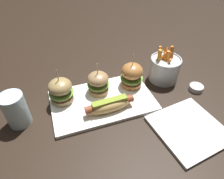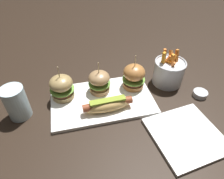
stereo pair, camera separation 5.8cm
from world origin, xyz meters
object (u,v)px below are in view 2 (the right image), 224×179
slider_left (62,87)px  fries_bucket (169,72)px  slider_right (134,76)px  hot_dog (108,105)px  sauce_ramekin (200,94)px  platter_main (102,100)px  slider_center (100,81)px  water_glass (16,103)px  side_plate (186,135)px

slider_left → fries_bucket: size_ratio=0.90×
slider_right → fries_bucket: 0.16m
slider_left → fries_bucket: 0.44m
hot_dog → sauce_ramekin: hot_dog is taller
platter_main → hot_dog: bearing=-81.6°
fries_bucket → sauce_ramekin: (0.09, -0.11, -0.04)m
slider_center → water_glass: size_ratio=1.08×
slider_center → slider_left: bearing=-178.9°
slider_right → sauce_ramekin: slider_right is taller
slider_center → side_plate: 0.36m
slider_left → slider_right: bearing=-0.3°
hot_dog → fries_bucket: fries_bucket is taller
slider_left → water_glass: size_ratio=1.13×
water_glass → slider_right: bearing=6.5°
sauce_ramekin → side_plate: (-0.15, -0.16, -0.01)m
side_plate → fries_bucket: bearing=77.9°
slider_right → water_glass: bearing=-173.5°
hot_dog → platter_main: bearing=98.4°
slider_center → side_plate: (0.23, -0.27, -0.05)m
platter_main → water_glass: (-0.30, -0.00, 0.05)m
water_glass → slider_center: bearing=10.1°
fries_bucket → side_plate: size_ratio=0.71×
side_plate → water_glass: (-0.53, 0.22, 0.06)m
platter_main → hot_dog: hot_dog is taller
water_glass → hot_dog: bearing=-10.6°
slider_center → slider_right: 0.13m
slider_center → water_glass: slider_center is taller
hot_dog → side_plate: 0.28m
slider_left → water_glass: 0.16m
water_glass → fries_bucket: bearing=5.6°
side_plate → slider_center: bearing=130.2°
fries_bucket → slider_right: bearing=-176.9°
slider_left → sauce_ramekin: 0.54m
slider_left → slider_center: bearing=1.1°
sauce_ramekin → hot_dog: bearing=-179.5°
hot_dog → side_plate: (0.23, -0.16, -0.03)m
platter_main → water_glass: bearing=-179.6°
water_glass → slider_left: bearing=18.2°
slider_left → platter_main: bearing=-18.8°
slider_left → hot_dog: bearing=-35.5°
slider_center → side_plate: slider_center is taller
slider_left → side_plate: 0.47m
hot_dog → water_glass: water_glass is taller
platter_main → water_glass: size_ratio=3.14×
slider_left → fries_bucket: same height
platter_main → side_plate: 0.32m
hot_dog → slider_left: 0.19m
hot_dog → slider_left: slider_left is taller
slider_left → sauce_ramekin: (0.53, -0.10, -0.05)m
platter_main → water_glass: water_glass is taller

